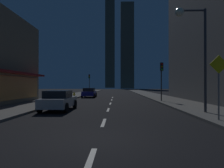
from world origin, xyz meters
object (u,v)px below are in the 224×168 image
at_px(car_parked_far, 89,93).
at_px(street_lamp_right, 192,34).
at_px(car_parked_near, 59,100).
at_px(fire_hydrant_far_left, 74,94).
at_px(traffic_light_near_right, 162,73).
at_px(pedestrian_crossing_sign, 219,81).
at_px(traffic_light_far_left, 89,79).

bearing_deg(car_parked_far, street_lamp_right, -63.75).
bearing_deg(car_parked_near, fire_hydrant_far_left, 98.11).
xyz_separation_m(car_parked_near, traffic_light_near_right, (9.10, 7.38, 2.45)).
distance_m(street_lamp_right, pedestrian_crossing_sign, 4.19).
xyz_separation_m(street_lamp_right, pedestrian_crossing_sign, (0.22, -2.87, -3.05)).
distance_m(traffic_light_near_right, traffic_light_far_left, 25.44).
xyz_separation_m(fire_hydrant_far_left, traffic_light_far_left, (0.40, 14.17, 2.74)).
bearing_deg(traffic_light_far_left, pedestrian_crossing_sign, -72.41).
distance_m(car_parked_far, pedestrian_crossing_sign, 23.03).
height_order(car_parked_near, fire_hydrant_far_left, car_parked_near).
bearing_deg(traffic_light_far_left, car_parked_near, -86.41).
xyz_separation_m(traffic_light_near_right, traffic_light_far_left, (-11.00, 22.94, 0.00)).
height_order(traffic_light_near_right, street_lamp_right, street_lamp_right).
bearing_deg(car_parked_far, car_parked_near, -90.00).
bearing_deg(pedestrian_crossing_sign, traffic_light_far_left, 107.59).
relative_size(car_parked_far, traffic_light_far_left, 1.01).
height_order(car_parked_near, pedestrian_crossing_sign, pedestrian_crossing_sign).
distance_m(traffic_light_near_right, street_lamp_right, 9.40).
bearing_deg(fire_hydrant_far_left, traffic_light_far_left, 88.38).
bearing_deg(fire_hydrant_far_left, pedestrian_crossing_sign, -61.12).
relative_size(fire_hydrant_far_left, traffic_light_near_right, 0.16).
bearing_deg(fire_hydrant_far_left, traffic_light_near_right, -37.56).
distance_m(fire_hydrant_far_left, street_lamp_right, 21.72).
relative_size(traffic_light_far_left, pedestrian_crossing_sign, 1.33).
bearing_deg(car_parked_far, fire_hydrant_far_left, -174.34).
height_order(traffic_light_far_left, pedestrian_crossing_sign, traffic_light_far_left).
bearing_deg(street_lamp_right, car_parked_near, 168.43).
xyz_separation_m(fire_hydrant_far_left, pedestrian_crossing_sign, (11.50, -20.85, 1.56)).
bearing_deg(traffic_light_near_right, car_parked_near, -140.97).
bearing_deg(car_parked_near, car_parked_far, 90.00).
xyz_separation_m(traffic_light_near_right, pedestrian_crossing_sign, (0.10, -12.08, -1.18)).
distance_m(car_parked_near, traffic_light_near_right, 11.97).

